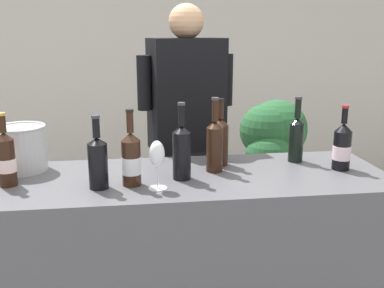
{
  "coord_description": "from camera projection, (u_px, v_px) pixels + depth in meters",
  "views": [
    {
      "loc": [
        -0.11,
        -1.93,
        1.61
      ],
      "look_at": [
        0.15,
        0.0,
        1.12
      ],
      "focal_mm": 41.41,
      "sensor_mm": 36.0,
      "label": 1
    }
  ],
  "objects": [
    {
      "name": "wine_bottle_2",
      "position": [
        296.0,
        137.0,
        2.23
      ],
      "size": [
        0.07,
        0.07,
        0.33
      ],
      "color": "black",
      "rests_on": "counter"
    },
    {
      "name": "person_server",
      "position": [
        187.0,
        161.0,
        2.64
      ],
      "size": [
        0.56,
        0.32,
        1.76
      ],
      "color": "black",
      "rests_on": "ground_plane"
    },
    {
      "name": "ice_bucket",
      "position": [
        22.0,
        148.0,
        2.09
      ],
      "size": [
        0.23,
        0.23,
        0.22
      ],
      "color": "silver",
      "rests_on": "counter"
    },
    {
      "name": "wine_bottle_5",
      "position": [
        220.0,
        140.0,
        2.18
      ],
      "size": [
        0.08,
        0.08,
        0.33
      ],
      "color": "black",
      "rests_on": "counter"
    },
    {
      "name": "wine_bottle_6",
      "position": [
        215.0,
        144.0,
        2.07
      ],
      "size": [
        0.08,
        0.08,
        0.35
      ],
      "color": "black",
      "rests_on": "counter"
    },
    {
      "name": "wine_bottle_7",
      "position": [
        182.0,
        151.0,
        1.97
      ],
      "size": [
        0.08,
        0.08,
        0.35
      ],
      "color": "black",
      "rests_on": "counter"
    },
    {
      "name": "wine_bottle_0",
      "position": [
        6.0,
        159.0,
        1.88
      ],
      "size": [
        0.08,
        0.08,
        0.32
      ],
      "color": "black",
      "rests_on": "counter"
    },
    {
      "name": "wine_bottle_1",
      "position": [
        342.0,
        147.0,
        2.11
      ],
      "size": [
        0.09,
        0.09,
        0.31
      ],
      "color": "black",
      "rests_on": "counter"
    },
    {
      "name": "wine_glass",
      "position": [
        157.0,
        156.0,
        1.84
      ],
      "size": [
        0.08,
        0.08,
        0.21
      ],
      "color": "silver",
      "rests_on": "counter"
    },
    {
      "name": "counter",
      "position": [
        162.0,
        271.0,
        2.14
      ],
      "size": [
        2.12,
        0.64,
        0.97
      ],
      "primitive_type": "cube",
      "color": "#4C4C51",
      "rests_on": "ground_plane"
    },
    {
      "name": "potted_shrub",
      "position": [
        271.0,
        147.0,
        3.41
      ],
      "size": [
        0.54,
        0.57,
        1.1
      ],
      "color": "brown",
      "rests_on": "ground_plane"
    },
    {
      "name": "wine_bottle_3",
      "position": [
        98.0,
        161.0,
        1.85
      ],
      "size": [
        0.08,
        0.08,
        0.31
      ],
      "color": "black",
      "rests_on": "counter"
    },
    {
      "name": "wall_back",
      "position": [
        143.0,
        53.0,
        4.41
      ],
      "size": [
        8.0,
        0.1,
        2.8
      ],
      "primitive_type": "cube",
      "color": "beige",
      "rests_on": "ground_plane"
    },
    {
      "name": "wine_bottle_4",
      "position": [
        131.0,
        159.0,
        1.89
      ],
      "size": [
        0.08,
        0.08,
        0.33
      ],
      "color": "black",
      "rests_on": "counter"
    }
  ]
}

